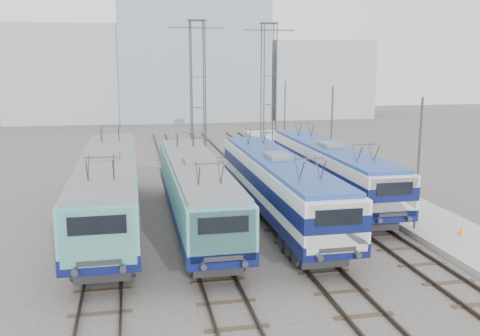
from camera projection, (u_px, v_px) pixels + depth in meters
The scene contains 15 objects.
ground at pixel (261, 260), 23.86m from camera, with size 160.00×160.00×0.00m, color #514C47.
platform at pixel (388, 201), 33.51m from camera, with size 4.00×70.00×0.30m, color #9E9E99.
locomotive_far_left at pixel (108, 186), 27.84m from camera, with size 2.98×18.83×3.54m.
locomotive_center_left at pixel (196, 189), 27.92m from camera, with size 2.76×17.43×3.28m.
locomotive_center_right at pixel (278, 183), 28.92m from camera, with size 2.79×17.66×3.32m.
locomotive_far_right at pixel (330, 167), 33.62m from camera, with size 2.71×17.14×3.22m.
catenary_tower_west at pixel (198, 88), 43.73m from camera, with size 4.50×1.20×12.00m.
catenary_tower_east at pixel (269, 86), 46.92m from camera, with size 4.50×1.20×12.00m.
mast_front at pixel (418, 167), 26.78m from camera, with size 0.12×0.12×7.00m, color #3F4247.
mast_mid at pixel (331, 136), 38.32m from camera, with size 0.12×0.12×7.00m, color #3F4247.
mast_rear at pixel (285, 119), 49.86m from camera, with size 0.12×0.12×7.00m, color #3F4247.
safety_cone at pixel (462, 230), 26.26m from camera, with size 0.31×0.31×0.50m, color orange.
building_west at pixel (71, 74), 79.39m from camera, with size 18.00×12.00×14.00m, color #A0A7B1.
building_center at pixel (192, 60), 82.51m from camera, with size 22.00×14.00×18.00m, color #8D9AAC.
building_east at pixel (314, 79), 86.99m from camera, with size 16.00×12.00×12.00m, color #A0A7B1.
Camera 1 is at (-5.39, -21.98, 8.64)m, focal length 40.00 mm.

